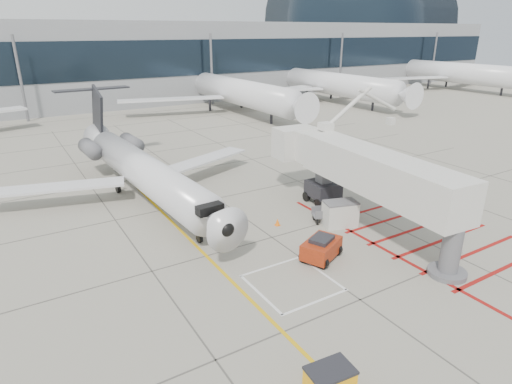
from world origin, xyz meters
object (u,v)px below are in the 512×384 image
regional_jet (154,160)px  jet_bridge (377,181)px  spill_bin (329,384)px  pushback_tug (321,247)px

regional_jet → jet_bridge: regional_jet is taller
spill_bin → jet_bridge: bearing=43.8°
pushback_tug → spill_bin: 10.31m
jet_bridge → spill_bin: size_ratio=11.05×
regional_jet → spill_bin: size_ratio=17.83×
spill_bin → regional_jet: bearing=93.3°
regional_jet → spill_bin: (-0.68, -20.45, -3.08)m
regional_jet → pushback_tug: bearing=-68.7°
spill_bin → pushback_tug: bearing=57.4°
pushback_tug → spill_bin: size_ratio=1.56×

